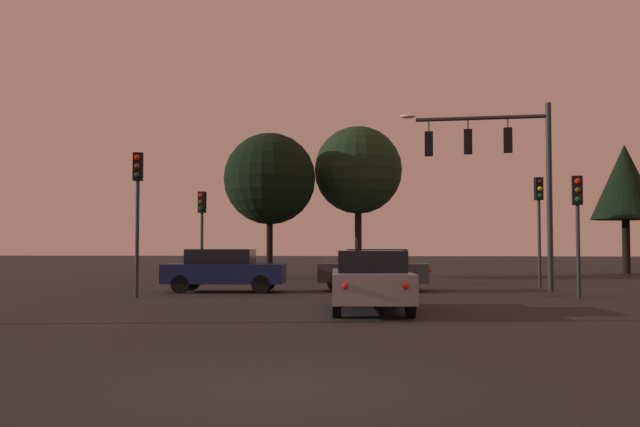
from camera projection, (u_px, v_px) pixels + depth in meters
The scene contains 12 objects.
ground_plane at pixel (371, 282), 32.39m from camera, with size 168.00×168.00×0.00m, color black.
traffic_signal_mast_arm at pixel (502, 160), 25.57m from camera, with size 5.37×0.60×6.76m.
traffic_light_corner_left at pixel (578, 211), 21.93m from camera, with size 0.32×0.36×3.81m.
traffic_light_corner_right at pixel (202, 218), 30.05m from camera, with size 0.32×0.36×3.94m.
traffic_light_median at pixel (138, 195), 22.66m from camera, with size 0.34×0.37×4.62m.
traffic_light_far_side at pixel (539, 209), 28.03m from camera, with size 0.34×0.38×4.35m.
car_nearside_lane at pixel (370, 280), 17.62m from camera, with size 2.29×4.74×1.52m.
car_crossing_left at pixel (224, 270), 25.22m from camera, with size 4.41×2.16×1.52m.
car_crossing_right at pixel (376, 269), 25.80m from camera, with size 4.07×1.86×1.52m.
tree_behind_sign at pixel (270, 179), 36.58m from camera, with size 4.73×4.73×7.47m.
tree_left_far at pixel (625, 182), 42.30m from camera, with size 4.00×4.00×7.71m.
tree_center_horizon at pixel (358, 170), 38.69m from camera, with size 4.78×4.78×8.17m.
Camera 1 is at (1.41, -8.05, 1.63)m, focal length 39.85 mm.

